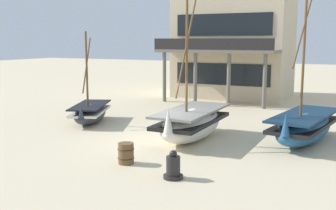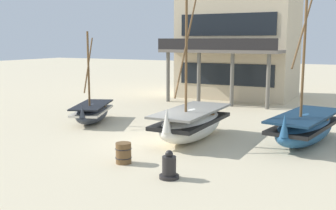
{
  "view_description": "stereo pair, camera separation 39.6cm",
  "coord_description": "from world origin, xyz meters",
  "views": [
    {
      "loc": [
        7.44,
        -14.03,
        4.07
      ],
      "look_at": [
        0.0,
        1.0,
        1.4
      ],
      "focal_mm": 43.59,
      "sensor_mm": 36.0,
      "label": 1
    },
    {
      "loc": [
        7.79,
        -13.86,
        4.07
      ],
      "look_at": [
        0.0,
        1.0,
        1.4
      ],
      "focal_mm": 43.59,
      "sensor_mm": 36.0,
      "label": 2
    }
  ],
  "objects": [
    {
      "name": "fishing_boat_centre_large",
      "position": [
        1.02,
        1.12,
        0.71
      ],
      "size": [
        1.86,
        4.68,
        6.29
      ],
      "color": "silver",
      "rests_on": "ground"
    },
    {
      "name": "capstan_winch",
      "position": [
        2.41,
        -3.52,
        0.34
      ],
      "size": [
        0.6,
        0.6,
        0.86
      ],
      "color": "black",
      "rests_on": "ground"
    },
    {
      "name": "ground_plane",
      "position": [
        0.0,
        0.0,
        0.0
      ],
      "size": [
        120.0,
        120.0,
        0.0
      ],
      "primitive_type": "plane",
      "color": "beige"
    },
    {
      "name": "fishing_boat_far_right",
      "position": [
        5.26,
        2.65,
        0.66
      ],
      "size": [
        2.37,
        4.97,
        6.48
      ],
      "color": "#23517A",
      "rests_on": "ground"
    },
    {
      "name": "fishing_boat_near_left",
      "position": [
        -4.88,
        2.13,
        0.52
      ],
      "size": [
        2.63,
        3.76,
        4.49
      ],
      "color": "#2D333D",
      "rests_on": "ground"
    },
    {
      "name": "wooden_barrel",
      "position": [
        0.36,
        -2.89,
        0.35
      ],
      "size": [
        0.56,
        0.56,
        0.7
      ],
      "color": "brown",
      "rests_on": "ground"
    },
    {
      "name": "harbor_building_main",
      "position": [
        -1.46,
        14.72,
        5.06
      ],
      "size": [
        8.13,
        7.7,
        10.15
      ],
      "color": "beige",
      "rests_on": "ground"
    }
  ]
}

